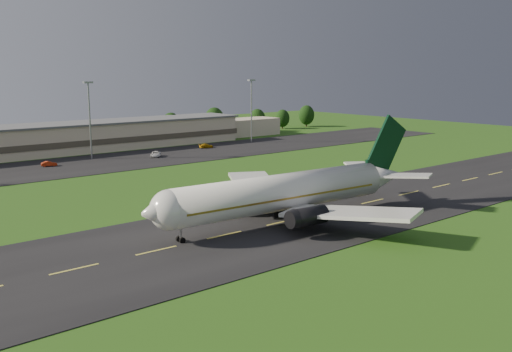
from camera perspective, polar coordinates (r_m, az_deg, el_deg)
ground at (r=88.13m, az=2.57°, el=-4.68°), size 360.00×360.00×0.00m
taxiway at (r=88.12m, az=2.57°, el=-4.65°), size 220.00×30.00×0.10m
apron at (r=148.19m, az=-16.59°, el=1.11°), size 260.00×30.00×0.10m
airliner at (r=87.50m, az=3.00°, el=-1.66°), size 51.30×42.09×15.57m
terminal at (r=172.25m, az=-17.94°, el=3.62°), size 145.00×16.00×8.40m
light_mast_centre at (r=156.07m, az=-16.33°, el=6.27°), size 2.40×1.20×20.35m
light_mast_east at (r=185.12m, az=-0.46°, el=7.28°), size 2.40×1.20×20.35m
tree_line at (r=191.16m, az=-12.37°, el=4.77°), size 195.42×9.11×9.96m
service_vehicle_b at (r=147.84m, az=-19.98°, el=1.16°), size 3.94×2.24×1.23m
service_vehicle_c at (r=156.86m, az=-10.00°, el=2.17°), size 4.97×5.59×1.44m
service_vehicle_d at (r=172.89m, az=-5.00°, el=3.03°), size 4.59×2.19×1.29m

